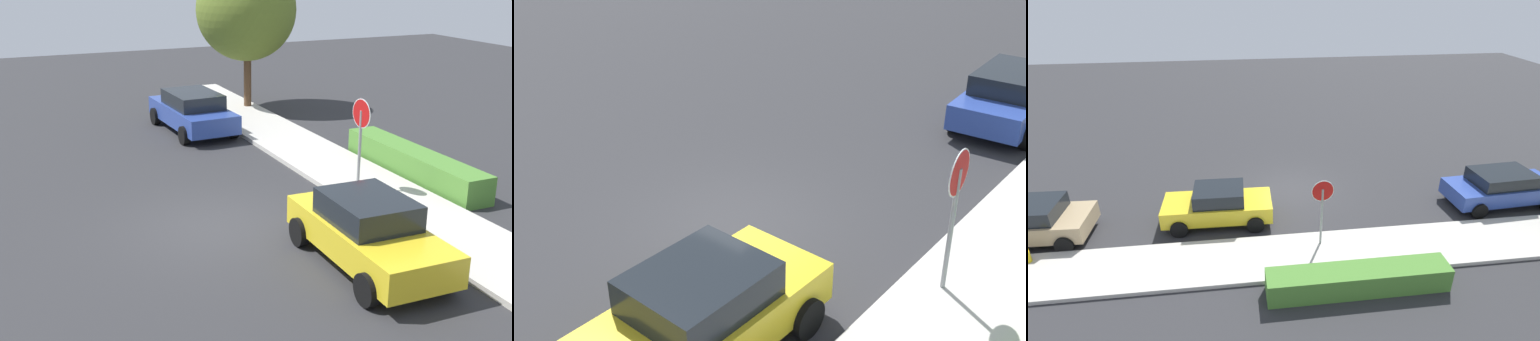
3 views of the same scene
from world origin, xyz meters
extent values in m
plane|color=#2D2D30|center=(0.00, 0.00, 0.00)|extent=(60.00, 60.00, 0.00)
cube|color=beige|center=(0.00, 4.71, 0.07)|extent=(32.00, 2.35, 0.14)
cylinder|color=gray|center=(-0.45, 4.18, 1.15)|extent=(0.08, 0.08, 2.30)
cylinder|color=white|center=(-0.45, 4.18, 2.23)|extent=(0.77, 0.05, 0.77)
cylinder|color=red|center=(-0.45, 4.18, 2.23)|extent=(0.72, 0.06, 0.72)
cube|color=yellow|center=(3.13, 2.14, 0.62)|extent=(4.13, 1.80, 0.64)
cube|color=black|center=(3.06, 2.14, 1.21)|extent=(1.90, 1.55, 0.54)
cylinder|color=black|center=(4.54, 2.97, 0.32)|extent=(0.64, 0.23, 0.64)
cylinder|color=black|center=(4.51, 1.25, 0.32)|extent=(0.64, 0.23, 0.64)
cylinder|color=black|center=(1.76, 3.03, 0.32)|extent=(0.64, 0.23, 0.64)
cylinder|color=black|center=(1.72, 1.31, 0.32)|extent=(0.64, 0.23, 0.64)
cube|color=#2D479E|center=(-8.51, 2.23, 0.63)|extent=(4.61, 2.06, 0.64)
cube|color=black|center=(-8.41, 2.23, 1.20)|extent=(2.46, 1.72, 0.51)
cylinder|color=black|center=(-7.02, 3.22, 0.32)|extent=(0.65, 0.25, 0.64)
cylinder|color=black|center=(-6.92, 1.41, 0.32)|extent=(0.65, 0.25, 0.64)
cylinder|color=black|center=(-9.99, 1.24, 0.32)|extent=(0.65, 0.25, 0.64)
cube|color=tan|center=(9.62, 2.41, 0.62)|extent=(3.90, 2.06, 0.64)
cube|color=black|center=(9.50, 2.41, 1.21)|extent=(1.79, 1.74, 0.53)
cylinder|color=black|center=(8.36, 3.41, 0.32)|extent=(0.65, 0.25, 0.64)
cylinder|color=black|center=(8.28, 1.52, 0.32)|extent=(0.65, 0.25, 0.64)
cylinder|color=gold|center=(9.34, 3.95, 0.28)|extent=(0.22, 0.22, 0.55)
cube|color=#4C8433|center=(-1.12, 6.47, 0.39)|extent=(5.58, 0.92, 0.79)
camera|label=1|loc=(13.16, -4.73, 6.06)|focal=45.00mm
camera|label=2|loc=(7.95, 7.34, 6.57)|focal=45.00mm
camera|label=3|loc=(2.30, 15.41, 8.73)|focal=28.00mm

